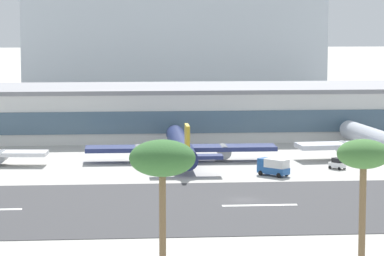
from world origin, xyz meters
TOP-DOWN VIEW (x-y plane):
  - ground_plane at (0.00, 0.00)m, footprint 1400.00×1400.00m
  - runway_strip at (0.00, -4.71)m, footprint 800.00×42.43m
  - runway_centreline_dash_4 at (1.94, -4.71)m, footprint 12.00×1.20m
  - terminal_building at (-7.55, 83.94)m, footprint 180.21×30.26m
  - distant_hotel_block at (0.96, 195.17)m, footprint 104.02×38.04m
  - airliner_gold_tail_gate_1 at (-7.12, 41.78)m, footprint 39.06×45.90m
  - service_box_truck_0 at (8.79, 23.37)m, footprint 5.91×5.97m
  - service_baggage_tug_1 at (22.54, 30.32)m, footprint 3.26×3.49m
  - palm_tree_0 at (5.94, -52.40)m, footprint 5.83×5.83m
  - palm_tree_2 at (-15.96, -51.91)m, footprint 7.18×7.18m

SIDE VIEW (x-z plane):
  - ground_plane at x=0.00m, z-range 0.00..0.00m
  - runway_strip at x=0.00m, z-range 0.00..0.08m
  - runway_centreline_dash_4 at x=1.94m, z-range 0.08..0.09m
  - service_baggage_tug_1 at x=22.54m, z-range -0.05..2.15m
  - service_box_truck_0 at x=8.79m, z-range 0.16..3.41m
  - airliner_gold_tail_gate_1 at x=-7.12m, z-range -1.74..7.84m
  - terminal_building at x=-7.55m, z-range 0.00..12.43m
  - palm_tree_0 at x=5.94m, z-range 6.20..22.91m
  - palm_tree_2 at x=-15.96m, z-range 6.15..22.98m
  - distant_hotel_block at x=0.96m, z-range 0.00..38.47m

